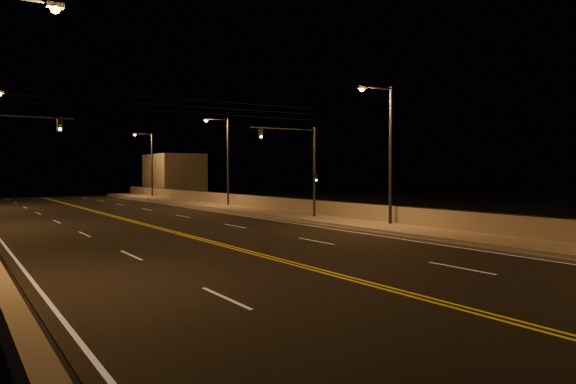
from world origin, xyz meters
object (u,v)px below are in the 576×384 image
streetlight_2 (225,156)px  streetlight_3 (150,160)px  streetlight_1 (387,146)px  traffic_signal_right (303,162)px

streetlight_2 → streetlight_3: same height
streetlight_1 → streetlight_2: (0.00, 22.65, 0.00)m
streetlight_1 → streetlight_3: bearing=90.0°
streetlight_3 → traffic_signal_right: bearing=-92.2°
streetlight_1 → traffic_signal_right: bearing=102.0°
streetlight_2 → traffic_signal_right: bearing=-95.3°
streetlight_1 → traffic_signal_right: streetlight_1 is taller
streetlight_1 → traffic_signal_right: (-1.46, 6.92, -0.85)m
traffic_signal_right → streetlight_1: bearing=-78.0°
streetlight_2 → streetlight_3: (0.00, 22.95, 0.00)m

